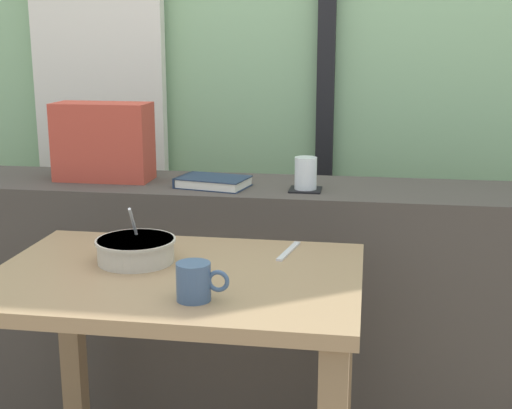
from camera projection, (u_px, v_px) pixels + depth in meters
name	position (u px, v px, depth m)	size (l,w,h in m)	color
outdoor_backdrop	(282.00, 6.00, 2.86)	(4.80, 0.08, 2.80)	#8EBC89
curtain_left_panel	(98.00, 44.00, 2.91)	(0.56, 0.06, 2.50)	silver
window_divider_post	(327.00, 31.00, 2.78)	(0.07, 0.05, 2.60)	black
dark_console_ledge	(254.00, 300.00, 2.40)	(2.80, 0.39, 0.81)	#423D38
breakfast_table	(177.00, 324.00, 1.75)	(0.90, 0.63, 0.72)	#826849
coaster_square	(305.00, 190.00, 2.22)	(0.10, 0.10, 0.01)	black
juice_glass	(306.00, 174.00, 2.21)	(0.07, 0.07, 0.10)	white
closed_book	(213.00, 182.00, 2.27)	(0.25, 0.19, 0.03)	#1E2D47
throw_pillow	(103.00, 142.00, 2.36)	(0.32, 0.14, 0.26)	#B74233
soup_bowl	(136.00, 250.00, 1.80)	(0.20, 0.20, 0.15)	#BCB7A8
fork_utensil	(289.00, 251.00, 1.88)	(0.02, 0.17, 0.01)	silver
ceramic_mug	(197.00, 282.00, 1.53)	(0.11, 0.08, 0.08)	#3D567A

